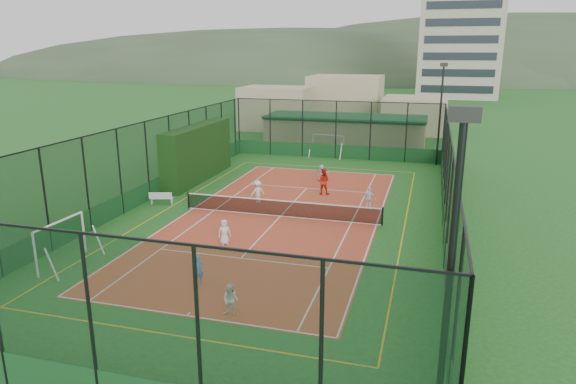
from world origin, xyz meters
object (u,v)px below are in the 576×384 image
Objects in this scene: floodlight_ne at (440,115)px; coach at (323,181)px; child_far_right at (369,199)px; clubhouse at (345,132)px; apartment_tower at (461,18)px; child_far_left at (258,192)px; child_near_right at (231,300)px; floodlight_se at (447,304)px; child_near_left at (224,232)px; futsal_goal_near at (61,243)px; child_near_mid at (198,270)px; futsal_goal_far at (328,146)px; child_far_back at (321,173)px; white_bench at (162,198)px.

coach is (-7.21, -11.35, -3.24)m from floodlight_ne.
coach reaches higher than child_far_right.
floodlight_ne reaches higher than clubhouse.
apartment_tower is 82.30m from child_far_left.
floodlight_se is at bearing -36.57° from child_near_right.
coach is (2.80, 10.18, 0.25)m from child_near_left.
futsal_goal_near is 7.37m from child_near_left.
child_near_mid is at bearing 79.90° from coach.
floodlight_se is at bearing -67.09° from futsal_goal_far.
child_far_back is (-8.06, -7.97, -3.50)m from floodlight_ne.
floodlight_ne is at bearing 75.49° from child_near_right.
floodlight_ne is 9.95m from futsal_goal_far.
futsal_goal_near is at bearing 56.58° from coach.
apartment_tower is at bearing 83.28° from child_near_right.
floodlight_se is 6.56× the size of child_near_left.
floodlight_ne reaches higher than white_bench.
floodlight_ne is at bearing -29.42° from futsal_goal_near.
apartment_tower is 24.84× the size of child_near_right.
child_near_mid is at bearing 78.39° from child_far_right.
child_far_right is (-3.85, -13.97, -3.42)m from floodlight_ne.
child_near_left reaches higher than child_near_right.
white_bench is at bearing -103.63° from apartment_tower.
clubhouse reaches higher than coach.
floodlight_se is at bearing -77.44° from clubhouse.
futsal_goal_near is 1.75× the size of coach.
clubhouse is (-8.60, 38.60, -2.55)m from floodlight_se.
futsal_goal_far is at bearing -100.01° from clubhouse.
floodlight_ne is at bearing 28.92° from white_bench.
futsal_goal_far reaches higher than coach.
white_bench is 1.16× the size of child_far_back.
futsal_goal_far is (-0.78, -4.42, -0.61)m from clubhouse.
floodlight_ne is at bearing 1.58° from futsal_goal_far.
floodlight_se is 15.76m from child_near_left.
child_near_left reaches higher than child_near_mid.
child_far_left is at bearing 80.83° from child_far_back.
clubhouse is 0.51× the size of apartment_tower.
clubhouse is 8.65× the size of coach.
clubhouse is 12.10× the size of child_near_left.
child_near_mid is 11.61m from child_far_left.
floodlight_ne is 11.86m from child_far_back.
futsal_goal_near is 9.26m from child_near_right.
clubhouse reaches higher than white_bench.
clubhouse reaches higher than child_near_left.
coach is (2.11, 14.59, 0.28)m from child_near_mid.
white_bench is 15.02m from child_near_right.
white_bench is at bearing 134.02° from floodlight_se.
clubhouse is at bearing 87.56° from futsal_goal_far.
clubhouse is at bearing 61.69° from child_near_mid.
floodlight_se is 5.78× the size of child_far_left.
clubhouse is 23.02m from white_bench.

